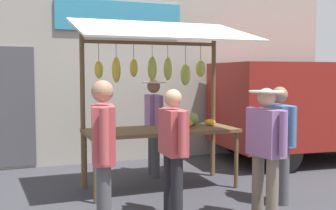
{
  "coord_description": "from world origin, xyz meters",
  "views": [
    {
      "loc": [
        2.08,
        5.74,
        1.69
      ],
      "look_at": [
        0.0,
        0.3,
        1.25
      ],
      "focal_mm": 45.08,
      "sensor_mm": 36.0,
      "label": 1
    }
  ],
  "objects": [
    {
      "name": "market_stall",
      "position": [
        -0.03,
        -0.05,
        1.54
      ],
      "size": [
        2.5,
        1.46,
        2.5
      ],
      "color": "brown",
      "rests_on": "ground"
    },
    {
      "name": "vendor_with_sunhat",
      "position": [
        -0.15,
        -0.75,
        0.93
      ],
      "size": [
        0.41,
        0.68,
        1.58
      ],
      "rotation": [
        0.0,
        0.0,
        1.45
      ],
      "color": "#4C4C51",
      "rests_on": "ground"
    },
    {
      "name": "ground_plane",
      "position": [
        0.0,
        0.0,
        0.0
      ],
      "size": [
        40.0,
        40.0,
        0.0
      ],
      "primitive_type": "plane",
      "color": "#38383D"
    },
    {
      "name": "shopper_with_shopping_bag",
      "position": [
        -0.64,
        1.72,
        0.89
      ],
      "size": [
        0.39,
        0.66,
        1.53
      ],
      "rotation": [
        0.0,
        0.0,
        -1.47
      ],
      "color": "#726656",
      "rests_on": "ground"
    },
    {
      "name": "street_backdrop",
      "position": [
        0.05,
        -2.2,
        1.7
      ],
      "size": [
        9.0,
        0.3,
        3.4
      ],
      "color": "#9E998E",
      "rests_on": "ground"
    },
    {
      "name": "shopper_in_striped_shirt",
      "position": [
        1.2,
        1.63,
        0.94
      ],
      "size": [
        0.3,
        0.69,
        1.62
      ],
      "rotation": [
        0.0,
        0.0,
        -1.74
      ],
      "color": "#4C4C51",
      "rests_on": "ground"
    },
    {
      "name": "shopper_in_grey_tee",
      "position": [
        0.3,
        1.24,
        0.86
      ],
      "size": [
        0.23,
        0.66,
        1.51
      ],
      "rotation": [
        0.0,
        0.0,
        -1.59
      ],
      "color": "#232328",
      "rests_on": "ground"
    },
    {
      "name": "parked_van",
      "position": [
        -3.66,
        -0.87,
        1.12
      ],
      "size": [
        4.53,
        2.19,
        1.88
      ],
      "rotation": [
        0.0,
        0.0,
        -0.08
      ],
      "color": "maroon",
      "rests_on": "ground"
    },
    {
      "name": "shopper_with_ponytail",
      "position": [
        -1.21,
        1.18,
        0.86
      ],
      "size": [
        0.24,
        0.66,
        1.52
      ],
      "rotation": [
        0.0,
        0.0,
        -1.62
      ],
      "color": "#4C4C51",
      "rests_on": "ground"
    }
  ]
}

